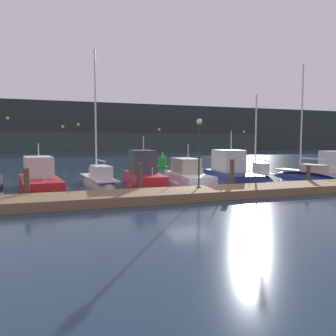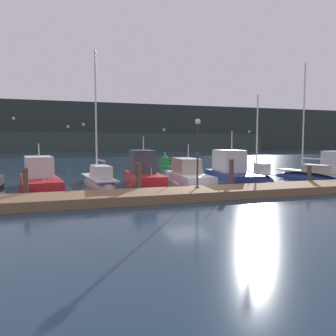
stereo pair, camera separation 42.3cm
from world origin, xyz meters
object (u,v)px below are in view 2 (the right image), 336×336
at_px(sailboat_berth_8, 259,177).
at_px(motorboat_berth_7, 231,176).
at_px(motorboat_berth_5, 144,179).
at_px(motorboat_berth_3, 40,183).
at_px(motorboat_berth_6, 188,179).
at_px(sailboat_berth_9, 308,177).
at_px(dock_lamppost, 198,142).
at_px(sailboat_berth_4, 99,183).
at_px(channel_buoy, 165,162).
at_px(rowboat_adrift, 315,168).

bearing_deg(sailboat_berth_8, motorboat_berth_7, -162.50).
bearing_deg(sailboat_berth_8, motorboat_berth_5, -174.66).
relative_size(motorboat_berth_3, motorboat_berth_6, 1.15).
bearing_deg(motorboat_berth_5, sailboat_berth_8, 5.34).
distance_m(motorboat_berth_6, sailboat_berth_9, 10.18).
distance_m(motorboat_berth_3, sailboat_berth_9, 20.36).
height_order(motorboat_berth_3, dock_lamppost, dock_lamppost).
bearing_deg(sailboat_berth_9, sailboat_berth_4, 174.93).
relative_size(motorboat_berth_3, motorboat_berth_7, 1.04).
height_order(motorboat_berth_7, sailboat_berth_8, sailboat_berth_8).
bearing_deg(channel_buoy, sailboat_berth_4, -123.39).
relative_size(motorboat_berth_6, rowboat_adrift, 2.08).
xyz_separation_m(motorboat_berth_3, motorboat_berth_7, (13.54, -0.24, 0.06)).
xyz_separation_m(motorboat_berth_5, dock_lamppost, (1.93, -5.00, 2.62)).
distance_m(channel_buoy, dock_lamppost, 20.61).
bearing_deg(motorboat_berth_5, channel_buoy, 67.61).
distance_m(motorboat_berth_3, motorboat_berth_6, 10.19).
height_order(sailboat_berth_9, channel_buoy, sailboat_berth_9).
distance_m(motorboat_berth_7, channel_buoy, 15.07).
distance_m(channel_buoy, rowboat_adrift, 17.44).
bearing_deg(sailboat_berth_8, sailboat_berth_4, 178.88).
bearing_deg(sailboat_berth_9, motorboat_berth_3, 178.57).
bearing_deg(rowboat_adrift, sailboat_berth_4, -163.59).
bearing_deg(channel_buoy, motorboat_berth_3, -131.14).
height_order(sailboat_berth_4, dock_lamppost, sailboat_berth_4).
bearing_deg(motorboat_berth_3, rowboat_adrift, 16.11).
bearing_deg(motorboat_berth_3, motorboat_berth_5, -1.75).
bearing_deg(sailboat_berth_9, dock_lamppost, -158.08).
bearing_deg(motorboat_berth_3, sailboat_berth_8, 2.45).
relative_size(motorboat_berth_7, sailboat_berth_9, 0.73).
relative_size(motorboat_berth_3, sailboat_berth_9, 0.76).
bearing_deg(dock_lamppost, sailboat_berth_9, 21.92).
distance_m(sailboat_berth_8, sailboat_berth_9, 3.99).
height_order(sailboat_berth_8, channel_buoy, sailboat_berth_8).
height_order(motorboat_berth_3, sailboat_berth_8, sailboat_berth_8).
height_order(motorboat_berth_5, dock_lamppost, dock_lamppost).
xyz_separation_m(sailboat_berth_8, channel_buoy, (-3.61, 14.11, 0.48)).
xyz_separation_m(motorboat_berth_5, channel_buoy, (6.19, 15.02, 0.22)).
bearing_deg(motorboat_berth_6, sailboat_berth_9, -3.35).
distance_m(motorboat_berth_5, rowboat_adrift, 24.01).
bearing_deg(motorboat_berth_6, sailboat_berth_8, 5.58).
distance_m(motorboat_berth_3, sailboat_berth_8, 16.57).
xyz_separation_m(motorboat_berth_3, motorboat_berth_5, (6.75, -0.21, 0.04)).
xyz_separation_m(sailboat_berth_9, rowboat_adrift, (8.80, 8.93, -0.16)).
distance_m(sailboat_berth_4, motorboat_berth_7, 9.81).
bearing_deg(motorboat_berth_3, motorboat_berth_7, -1.03).
height_order(dock_lamppost, rowboat_adrift, dock_lamppost).
distance_m(dock_lamppost, rowboat_adrift, 24.78).
distance_m(sailboat_berth_4, dock_lamppost, 8.38).
bearing_deg(motorboat_berth_3, channel_buoy, 48.86).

